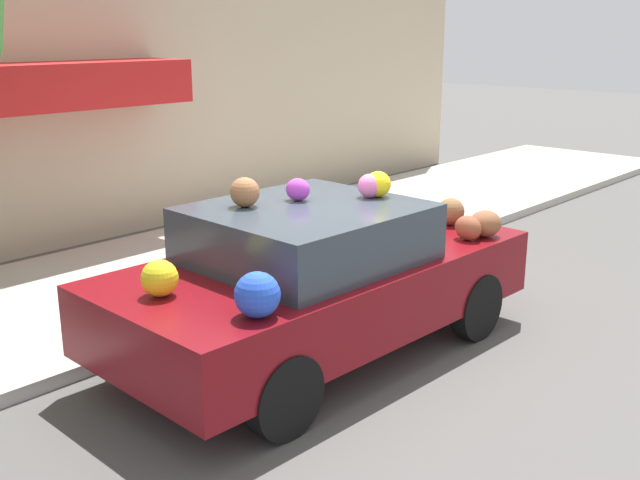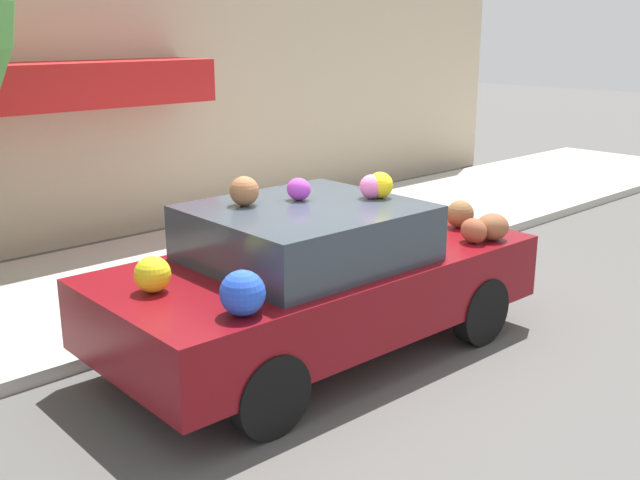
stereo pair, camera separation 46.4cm
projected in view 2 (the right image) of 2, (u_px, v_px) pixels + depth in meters
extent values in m
plane|color=#565451|center=(322.00, 352.00, 6.83)|extent=(60.00, 60.00, 0.00)
cube|color=#B2ADA3|center=(163.00, 276.00, 8.71)|extent=(24.00, 3.20, 0.12)
cube|color=#C6B293|center=(60.00, 69.00, 9.67)|extent=(18.00, 0.30, 4.68)
cube|color=red|center=(87.00, 84.00, 9.33)|extent=(3.25, 0.90, 0.55)
cylinder|color=#B2B2B7|center=(224.00, 270.00, 7.85)|extent=(0.20, 0.20, 0.55)
sphere|color=#B2B2B7|center=(223.00, 240.00, 7.75)|extent=(0.18, 0.18, 0.18)
cube|color=maroon|center=(320.00, 287.00, 6.68)|extent=(4.05, 1.94, 0.59)
cube|color=#333D47|center=(306.00, 233.00, 6.43)|extent=(1.84, 1.66, 0.48)
cylinder|color=black|center=(353.00, 268.00, 8.17)|extent=(0.65, 0.20, 0.64)
cylinder|color=black|center=(480.00, 311.00, 6.95)|extent=(0.65, 0.20, 0.64)
cylinder|color=black|center=(150.00, 327.00, 6.58)|extent=(0.65, 0.20, 0.64)
cylinder|color=black|center=(269.00, 395.00, 5.36)|extent=(0.65, 0.20, 0.64)
ellipsoid|color=brown|center=(474.00, 231.00, 6.96)|extent=(0.25, 0.31, 0.23)
sphere|color=yellow|center=(380.00, 185.00, 6.63)|extent=(0.31, 0.31, 0.23)
sphere|color=pink|center=(372.00, 187.00, 6.61)|extent=(0.30, 0.30, 0.21)
ellipsoid|color=brown|center=(492.00, 227.00, 7.06)|extent=(0.40, 0.39, 0.26)
sphere|color=blue|center=(243.00, 293.00, 5.19)|extent=(0.44, 0.44, 0.33)
ellipsoid|color=orange|center=(393.00, 226.00, 7.10)|extent=(0.34, 0.34, 0.25)
sphere|color=#915937|center=(244.00, 191.00, 6.34)|extent=(0.36, 0.36, 0.25)
sphere|color=yellow|center=(153.00, 274.00, 5.66)|extent=(0.36, 0.36, 0.28)
sphere|color=brown|center=(381.00, 212.00, 7.55)|extent=(0.41, 0.41, 0.29)
sphere|color=brown|center=(460.00, 214.00, 7.50)|extent=(0.39, 0.39, 0.28)
sphere|color=black|center=(392.00, 210.00, 7.78)|extent=(0.25, 0.25, 0.22)
ellipsoid|color=purple|center=(299.00, 189.00, 6.54)|extent=(0.24, 0.27, 0.20)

